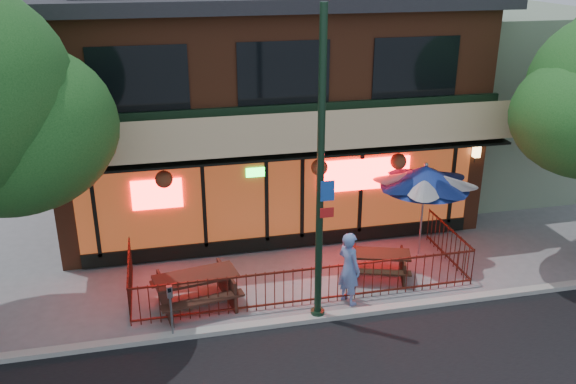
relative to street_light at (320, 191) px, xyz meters
name	(u,v)px	position (x,y,z in m)	size (l,w,h in m)	color
ground	(313,308)	(0.00, 0.40, -3.15)	(80.00, 80.00, 0.00)	gray
curb	(319,318)	(0.00, -0.10, -3.09)	(80.00, 0.25, 0.12)	#999993
restaurant_building	(257,78)	(0.00, 7.51, 0.98)	(12.96, 9.49, 8.05)	brown
neighbor_building	(499,95)	(9.00, 8.10, -0.15)	(6.00, 7.00, 6.00)	slate
patio_fence	(308,275)	(0.00, 0.91, -2.52)	(8.44, 2.62, 1.00)	#49170F
street_light	(320,191)	(0.00, 0.00, 0.00)	(0.43, 0.32, 7.00)	black
picnic_table_left	(196,286)	(-2.67, 1.12, -2.61)	(2.16, 1.80, 0.83)	#381C14
picnic_table_right	(379,261)	(2.04, 1.50, -2.70)	(1.89, 1.65, 0.68)	black
patio_umbrella	(425,177)	(3.60, 2.45, -0.85)	(2.35, 2.35, 2.69)	gray
pedestrian	(349,268)	(0.89, 0.50, -2.23)	(0.67, 0.44, 1.83)	#6181C2
parking_meter_near	(171,303)	(-3.30, -0.08, -2.27)	(0.13, 0.11, 1.31)	gray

